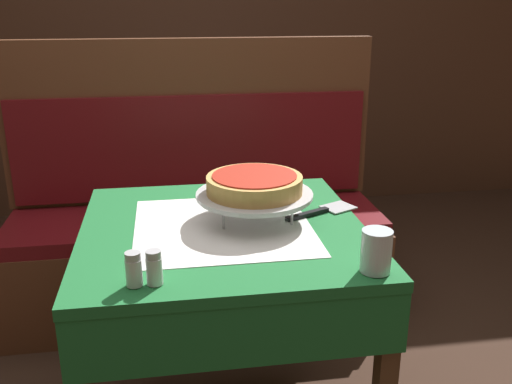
# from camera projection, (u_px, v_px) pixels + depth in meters

# --- Properties ---
(dining_table_front) EXTENTS (0.82, 0.82, 0.73)m
(dining_table_front) POSITION_uv_depth(u_px,v_px,m) (224.00, 261.00, 1.69)
(dining_table_front) COLOR #1E6B33
(dining_table_front) RESTS_ON ground_plane
(dining_table_rear) EXTENTS (0.69, 0.69, 0.73)m
(dining_table_rear) POSITION_uv_depth(u_px,v_px,m) (197.00, 129.00, 3.32)
(dining_table_rear) COLOR #194799
(dining_table_rear) RESTS_ON ground_plane
(booth_bench) EXTENTS (1.63, 0.49, 1.19)m
(booth_bench) POSITION_uv_depth(u_px,v_px,m) (197.00, 236.00, 2.55)
(booth_bench) COLOR brown
(booth_bench) RESTS_ON ground_plane
(back_wall_panel) EXTENTS (6.00, 0.04, 2.40)m
(back_wall_panel) POSITION_uv_depth(u_px,v_px,m) (186.00, 24.00, 3.54)
(back_wall_panel) COLOR #4C2D1E
(back_wall_panel) RESTS_ON ground_plane
(pizza_pan_stand) EXTENTS (0.35, 0.35, 0.08)m
(pizza_pan_stand) POSITION_uv_depth(u_px,v_px,m) (254.00, 196.00, 1.68)
(pizza_pan_stand) COLOR #ADADB2
(pizza_pan_stand) RESTS_ON dining_table_front
(deep_dish_pizza) EXTENTS (0.28, 0.28, 0.05)m
(deep_dish_pizza) POSITION_uv_depth(u_px,v_px,m) (254.00, 184.00, 1.66)
(deep_dish_pizza) COLOR tan
(deep_dish_pizza) RESTS_ON pizza_pan_stand
(pizza_server) EXTENTS (0.25, 0.15, 0.01)m
(pizza_server) POSITION_uv_depth(u_px,v_px,m) (321.00, 211.00, 1.76)
(pizza_server) COLOR #BCBCC1
(pizza_server) RESTS_ON dining_table_front
(water_glass_near) EXTENTS (0.07, 0.07, 0.11)m
(water_glass_near) POSITION_uv_depth(u_px,v_px,m) (376.00, 251.00, 1.36)
(water_glass_near) COLOR silver
(water_glass_near) RESTS_ON dining_table_front
(salt_shaker) EXTENTS (0.04, 0.04, 0.08)m
(salt_shaker) POSITION_uv_depth(u_px,v_px,m) (134.00, 269.00, 1.30)
(salt_shaker) COLOR silver
(salt_shaker) RESTS_ON dining_table_front
(pepper_shaker) EXTENTS (0.04, 0.04, 0.08)m
(pepper_shaker) POSITION_uv_depth(u_px,v_px,m) (154.00, 268.00, 1.31)
(pepper_shaker) COLOR silver
(pepper_shaker) RESTS_ON dining_table_front
(condiment_caddy) EXTENTS (0.13, 0.13, 0.17)m
(condiment_caddy) POSITION_uv_depth(u_px,v_px,m) (206.00, 107.00, 3.23)
(condiment_caddy) COLOR black
(condiment_caddy) RESTS_ON dining_table_rear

